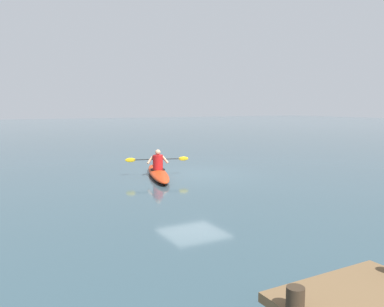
% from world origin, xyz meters
% --- Properties ---
extents(ground_plane, '(160.00, 160.00, 0.00)m').
position_xyz_m(ground_plane, '(0.00, 0.00, 0.00)').
color(ground_plane, '#334C56').
extents(kayak, '(1.85, 4.21, 0.28)m').
position_xyz_m(kayak, '(1.54, -0.06, 0.14)').
color(kayak, red).
rests_on(kayak, ground).
extents(kayaker, '(2.40, 0.77, 0.78)m').
position_xyz_m(kayaker, '(1.52, -0.12, 0.61)').
color(kayaker, red).
rests_on(kayaker, kayak).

